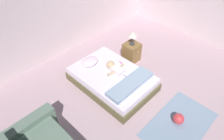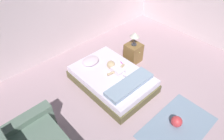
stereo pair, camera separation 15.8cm
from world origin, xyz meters
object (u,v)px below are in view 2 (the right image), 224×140
Objects in this scene: toothbrush at (122,63)px; toy_ball at (177,122)px; lamp at (135,35)px; pillow at (91,61)px; baby at (115,69)px; bed at (112,79)px; nightstand at (133,53)px.

toothbrush is 1.76m from toy_ball.
toy_ball is (-0.85, -1.89, -0.65)m from lamp.
pillow is 2.57× the size of toothbrush.
lamp is (1.13, -0.31, 0.35)m from pillow.
toy_ball is at bearing -88.60° from baby.
pillow reaches higher than bed.
toothbrush is at bearing 15.48° from bed.
baby reaches higher than bed.
bed is at bearing -164.58° from lamp.
bed is at bearing -77.57° from pillow.
baby reaches higher than toy_ball.
lamp reaches higher than baby.
lamp is (1.00, 0.28, 0.60)m from bed.
bed is at bearing -164.58° from nightstand.
bed is 0.27m from baby.
toothbrush is at bearing -164.63° from nightstand.
pillow is (-0.13, 0.58, 0.25)m from bed.
baby is at bearing -163.44° from nightstand.
baby is 1.26× the size of nightstand.
toy_ball is (0.15, -1.61, -0.05)m from bed.
toy_ball is (0.04, -1.62, -0.30)m from baby.
toothbrush is at bearing -164.62° from lamp.
pillow is at bearing 102.43° from bed.
toothbrush is at bearing 18.85° from baby.
toy_ball is (0.28, -2.19, -0.31)m from pillow.
lamp reaches higher than toothbrush.
lamp is at bearing 15.38° from toothbrush.
lamp is (0.89, 0.27, 0.35)m from baby.
toothbrush is (0.41, 0.11, 0.18)m from bed.
bed is 8.55× the size of toy_ball.
pillow reaches higher than nightstand.
baby is 0.32m from toothbrush.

